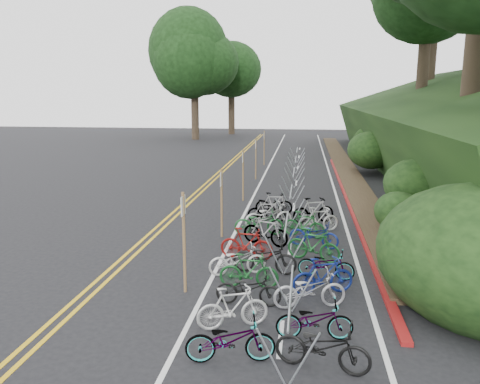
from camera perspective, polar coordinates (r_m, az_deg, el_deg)
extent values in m
plane|color=black|center=(12.72, -8.95, -11.93)|extent=(120.00, 120.00, 0.00)
cube|color=gold|center=(22.45, -6.94, -1.39)|extent=(0.12, 80.00, 0.01)
cube|color=gold|center=(22.38, -6.19, -1.41)|extent=(0.12, 80.00, 0.01)
cube|color=silver|center=(21.87, 1.07, -1.65)|extent=(0.12, 80.00, 0.01)
cube|color=silver|center=(21.80, 12.11, -1.96)|extent=(0.12, 80.00, 0.01)
cube|color=silver|center=(10.46, 4.97, -17.34)|extent=(0.10, 1.60, 0.01)
cube|color=silver|center=(15.97, 6.08, -6.84)|extent=(0.10, 1.60, 0.01)
cube|color=silver|center=(21.74, 6.58, -1.82)|extent=(0.10, 1.60, 0.01)
cube|color=silver|center=(27.60, 6.87, 1.09)|extent=(0.10, 1.60, 0.01)
cube|color=silver|center=(33.52, 7.06, 2.97)|extent=(0.10, 1.60, 0.01)
cube|color=silver|center=(39.46, 7.20, 4.29)|extent=(0.10, 1.60, 0.01)
cube|color=silver|center=(45.42, 7.29, 5.26)|extent=(0.10, 1.60, 0.01)
cube|color=maroon|center=(23.78, 12.97, -0.75)|extent=(0.25, 28.00, 0.10)
cube|color=black|center=(34.69, 24.76, 6.94)|extent=(12.32, 44.00, 9.11)
cube|color=#382819|center=(33.63, 12.70, 2.94)|extent=(1.40, 44.00, 0.16)
ellipsoid|color=#284C19|center=(15.16, 21.76, -4.56)|extent=(2.00, 2.80, 1.60)
ellipsoid|color=#284C19|center=(19.97, 20.75, 0.82)|extent=(2.60, 3.64, 2.08)
ellipsoid|color=#284C19|center=(25.96, 20.52, 4.19)|extent=(2.20, 3.08, 1.76)
ellipsoid|color=#284C19|center=(31.63, 15.65, 4.95)|extent=(3.00, 4.20, 2.40)
ellipsoid|color=#284C19|center=(37.62, 15.52, 6.23)|extent=(2.40, 3.36, 1.92)
ellipsoid|color=#284C19|center=(41.70, 16.64, 7.62)|extent=(2.80, 3.92, 2.24)
ellipsoid|color=#284C19|center=(17.98, 18.87, -2.32)|extent=(1.80, 2.52, 1.44)
ellipsoid|color=#284C19|center=(29.96, 20.47, 6.29)|extent=(3.20, 4.48, 2.56)
cylinder|color=#2D2319|center=(24.35, 26.55, 13.40)|extent=(0.90, 0.90, 7.57)
cylinder|color=#2D2319|center=(32.79, 26.50, 14.79)|extent=(0.96, 0.96, 8.57)
cylinder|color=#2D2319|center=(40.18, 21.31, 12.78)|extent=(0.88, 0.88, 7.06)
cylinder|color=#2D2319|center=(48.58, 22.17, 13.83)|extent=(0.93, 0.93, 8.07)
cylinder|color=#2D2319|center=(54.61, -5.51, 9.83)|extent=(0.85, 0.85, 6.56)
ellipsoid|color=black|center=(54.73, -5.63, 16.09)|extent=(8.97, 8.97, 8.52)
cylinder|color=#2D2319|center=(61.89, -1.04, 9.88)|extent=(0.82, 0.82, 6.05)
ellipsoid|color=black|center=(61.95, -1.06, 14.85)|extent=(7.85, 7.85, 7.45)
cylinder|color=gray|center=(9.76, 6.21, -12.25)|extent=(0.05, 3.18, 0.05)
cylinder|color=gray|center=(8.71, 3.86, -19.55)|extent=(0.57, 0.04, 1.11)
cylinder|color=gray|center=(8.70, 7.77, -19.68)|extent=(0.57, 0.04, 1.11)
cylinder|color=gray|center=(11.36, 4.94, -11.73)|extent=(0.57, 0.04, 1.11)
cylinder|color=gray|center=(11.35, 7.82, -11.82)|extent=(0.57, 0.04, 1.11)
cylinder|color=gray|center=(14.68, 5.66, -3.83)|extent=(0.05, 3.00, 0.05)
cylinder|color=gray|center=(13.53, 4.18, -7.73)|extent=(0.58, 0.04, 1.13)
cylinder|color=gray|center=(13.51, 6.57, -7.81)|extent=(0.58, 0.04, 1.13)
cylinder|color=gray|center=(16.19, 4.82, -4.44)|extent=(0.58, 0.04, 1.13)
cylinder|color=gray|center=(16.17, 6.80, -4.50)|extent=(0.58, 0.04, 1.13)
cylinder|color=gray|center=(19.54, 6.23, 0.09)|extent=(0.05, 3.00, 0.05)
cylinder|color=gray|center=(18.31, 5.19, -2.53)|extent=(0.58, 0.04, 1.13)
cylinder|color=gray|center=(18.30, 6.94, -2.58)|extent=(0.58, 0.04, 1.13)
cylinder|color=gray|center=(21.03, 5.55, -0.66)|extent=(0.58, 0.04, 1.13)
cylinder|color=gray|center=(21.02, 7.07, -0.70)|extent=(0.58, 0.04, 1.13)
cylinder|color=gray|center=(24.45, 6.58, 2.44)|extent=(0.05, 3.00, 0.05)
cylinder|color=gray|center=(23.19, 5.77, 0.51)|extent=(0.58, 0.04, 1.13)
cylinder|color=gray|center=(23.17, 7.15, 0.47)|extent=(0.58, 0.04, 1.13)
cylinder|color=gray|center=(25.94, 6.00, 1.70)|extent=(0.58, 0.04, 1.13)
cylinder|color=gray|center=(25.93, 7.24, 1.67)|extent=(0.58, 0.04, 1.13)
cylinder|color=gray|center=(29.40, 6.81, 4.01)|extent=(0.05, 3.00, 0.05)
cylinder|color=gray|center=(28.11, 6.15, 2.48)|extent=(0.58, 0.04, 1.13)
cylinder|color=gray|center=(28.10, 7.29, 2.45)|extent=(0.58, 0.04, 1.13)
cylinder|color=gray|center=(30.87, 6.31, 3.31)|extent=(0.58, 0.04, 1.13)
cylinder|color=gray|center=(30.86, 7.35, 3.28)|extent=(0.58, 0.04, 1.13)
cylinder|color=gray|center=(34.36, 6.97, 5.12)|extent=(0.05, 3.00, 0.05)
cylinder|color=gray|center=(33.05, 6.42, 3.87)|extent=(0.58, 0.04, 1.13)
cylinder|color=gray|center=(33.04, 7.39, 3.84)|extent=(0.58, 0.04, 1.13)
cylinder|color=gray|center=(35.82, 6.53, 4.47)|extent=(0.58, 0.04, 1.13)
cylinder|color=gray|center=(35.82, 7.43, 4.45)|extent=(0.58, 0.04, 1.13)
cylinder|color=brown|center=(12.19, -6.83, -6.19)|extent=(0.08, 0.08, 2.68)
cube|color=silver|center=(11.92, -6.95, -1.66)|extent=(0.02, 0.40, 0.50)
cylinder|color=brown|center=(16.83, -2.26, -1.40)|extent=(0.08, 0.08, 2.50)
cube|color=silver|center=(16.65, -2.29, 1.62)|extent=(0.02, 0.40, 0.50)
cylinder|color=brown|center=(22.64, 0.38, 2.03)|extent=(0.08, 0.08, 2.50)
cube|color=silver|center=(22.51, 0.38, 4.29)|extent=(0.02, 0.40, 0.50)
cylinder|color=brown|center=(28.54, 1.94, 4.05)|extent=(0.08, 0.08, 2.50)
cube|color=silver|center=(28.43, 1.95, 5.85)|extent=(0.02, 0.40, 0.50)
cylinder|color=brown|center=(34.47, 2.96, 5.38)|extent=(0.08, 0.08, 2.50)
cube|color=silver|center=(34.38, 2.98, 6.87)|extent=(0.02, 0.40, 0.50)
imported|color=beige|center=(13.55, -0.32, -8.27)|extent=(1.12, 1.77, 0.88)
imported|color=slate|center=(9.44, -1.19, -17.56)|extent=(0.93, 1.83, 0.92)
imported|color=black|center=(9.32, 10.04, -18.05)|extent=(0.98, 1.90, 0.95)
imported|color=beige|center=(10.61, -0.89, -13.90)|extent=(1.03, 1.68, 0.98)
imported|color=slate|center=(10.33, 9.08, -15.16)|extent=(0.71, 1.68, 0.86)
imported|color=black|center=(11.70, 1.03, -11.68)|extent=(0.61, 1.64, 0.86)
imported|color=#9E9EA3|center=(11.66, 8.48, -11.67)|extent=(1.08, 1.89, 0.94)
imported|color=#144C1E|center=(12.63, 1.09, -9.60)|extent=(0.47, 1.60, 0.96)
imported|color=navy|center=(12.44, 10.10, -10.03)|extent=(1.01, 1.73, 1.00)
imported|color=black|center=(13.64, 3.02, -7.91)|extent=(0.81, 1.92, 0.98)
imported|color=slate|center=(13.49, 10.43, -8.66)|extent=(0.80, 1.66, 0.84)
imported|color=maroon|center=(14.74, 0.80, -6.32)|extent=(0.67, 1.73, 1.02)
imported|color=#144C1E|center=(14.74, 8.96, -6.42)|extent=(1.07, 1.78, 1.03)
imported|color=slate|center=(16.10, 3.13, -4.75)|extent=(1.08, 1.76, 1.02)
imported|color=navy|center=(16.08, 9.00, -5.12)|extent=(1.06, 1.81, 0.90)
imported|color=#144C1E|center=(17.27, 2.33, -3.71)|extent=(0.90, 1.89, 0.95)
imported|color=#144C1E|center=(17.12, 7.83, -3.95)|extent=(0.97, 1.64, 0.95)
imported|color=beige|center=(18.15, 3.50, -2.89)|extent=(1.31, 1.99, 0.99)
imported|color=beige|center=(17.90, 9.55, -3.30)|extent=(1.01, 1.65, 0.96)
imported|color=slate|center=(18.97, 3.27, -2.33)|extent=(0.53, 1.57, 0.93)
imported|color=slate|center=(19.04, 8.94, -2.23)|extent=(1.09, 1.81, 1.05)
imported|color=slate|center=(20.22, 4.16, -1.41)|extent=(0.52, 1.62, 0.96)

